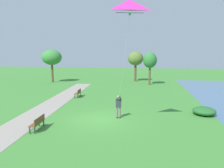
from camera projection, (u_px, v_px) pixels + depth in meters
ground_plane at (101, 119)px, 15.56m from camera, size 120.00×120.00×0.00m
walkway_path at (45, 109)px, 18.47m from camera, size 5.19×32.09×0.02m
person_kite_flyer at (119, 105)px, 15.76m from camera, size 0.49×0.63×1.83m
flying_kite at (129, 9)px, 11.98m from camera, size 1.76×2.91×6.16m
park_bench_near_walkway at (38, 122)px, 13.33m from camera, size 0.57×1.53×0.88m
park_bench_far_walkway at (78, 93)px, 23.68m from camera, size 0.57×1.53×0.88m
tree_behind_path at (52, 58)px, 35.66m from camera, size 3.42×3.18×5.66m
tree_lakeside_far at (136, 59)px, 37.02m from camera, size 2.75×2.54×5.36m
tree_horizon_far at (150, 60)px, 32.77m from camera, size 2.15×2.15×5.18m
lakeside_shrub at (204, 111)px, 16.65m from camera, size 1.79×1.80×0.65m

